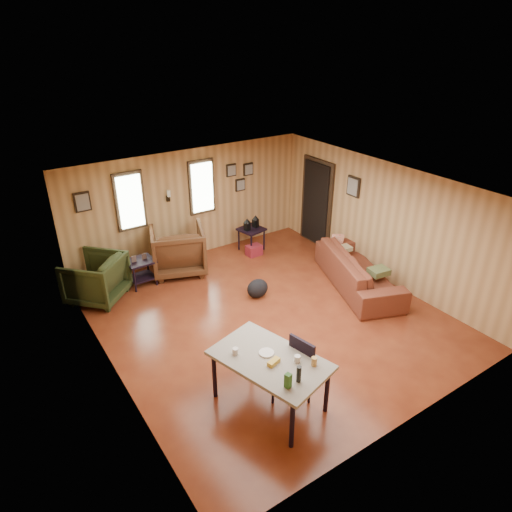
{
  "coord_description": "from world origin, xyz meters",
  "views": [
    {
      "loc": [
        -3.96,
        -5.54,
        4.69
      ],
      "look_at": [
        0.0,
        0.4,
        1.05
      ],
      "focal_mm": 32.0,
      "sensor_mm": 36.0,
      "label": 1
    }
  ],
  "objects_px": {
    "recliner_green": "(96,276)",
    "end_table": "(141,268)",
    "recliner_brown": "(178,248)",
    "sofa": "(359,265)",
    "side_table": "(251,227)",
    "dining_table": "(271,363)"
  },
  "relations": [
    {
      "from": "recliner_green",
      "to": "end_table",
      "type": "height_order",
      "value": "recliner_green"
    },
    {
      "from": "recliner_green",
      "to": "side_table",
      "type": "relative_size",
      "value": 1.19
    },
    {
      "from": "recliner_green",
      "to": "side_table",
      "type": "bearing_deg",
      "value": 139.33
    },
    {
      "from": "recliner_brown",
      "to": "end_table",
      "type": "height_order",
      "value": "recliner_brown"
    },
    {
      "from": "sofa",
      "to": "end_table",
      "type": "xyz_separation_m",
      "value": [
        -3.56,
        2.43,
        -0.09
      ]
    },
    {
      "from": "recliner_green",
      "to": "dining_table",
      "type": "xyz_separation_m",
      "value": [
        1.16,
        -4.02,
        0.22
      ]
    },
    {
      "from": "sofa",
      "to": "recliner_green",
      "type": "relative_size",
      "value": 2.47
    },
    {
      "from": "sofa",
      "to": "side_table",
      "type": "bearing_deg",
      "value": 39.54
    },
    {
      "from": "recliner_brown",
      "to": "sofa",
      "type": "bearing_deg",
      "value": 157.01
    },
    {
      "from": "end_table",
      "to": "side_table",
      "type": "bearing_deg",
      "value": 2.49
    },
    {
      "from": "end_table",
      "to": "side_table",
      "type": "distance_m",
      "value": 2.71
    },
    {
      "from": "recliner_brown",
      "to": "dining_table",
      "type": "relative_size",
      "value": 0.64
    },
    {
      "from": "end_table",
      "to": "side_table",
      "type": "xyz_separation_m",
      "value": [
        2.7,
        0.12,
        0.18
      ]
    },
    {
      "from": "sofa",
      "to": "dining_table",
      "type": "bearing_deg",
      "value": 137.28
    },
    {
      "from": "side_table",
      "to": "dining_table",
      "type": "height_order",
      "value": "dining_table"
    },
    {
      "from": "side_table",
      "to": "sofa",
      "type": "bearing_deg",
      "value": -71.25
    },
    {
      "from": "recliner_brown",
      "to": "end_table",
      "type": "xyz_separation_m",
      "value": [
        -0.87,
        -0.11,
        -0.17
      ]
    },
    {
      "from": "recliner_green",
      "to": "end_table",
      "type": "bearing_deg",
      "value": 139.93
    },
    {
      "from": "sofa",
      "to": "end_table",
      "type": "bearing_deg",
      "value": 76.5
    },
    {
      "from": "recliner_brown",
      "to": "side_table",
      "type": "bearing_deg",
      "value": -159.45
    },
    {
      "from": "side_table",
      "to": "dining_table",
      "type": "bearing_deg",
      "value": -120.15
    },
    {
      "from": "recliner_brown",
      "to": "side_table",
      "type": "distance_m",
      "value": 1.83
    }
  ]
}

